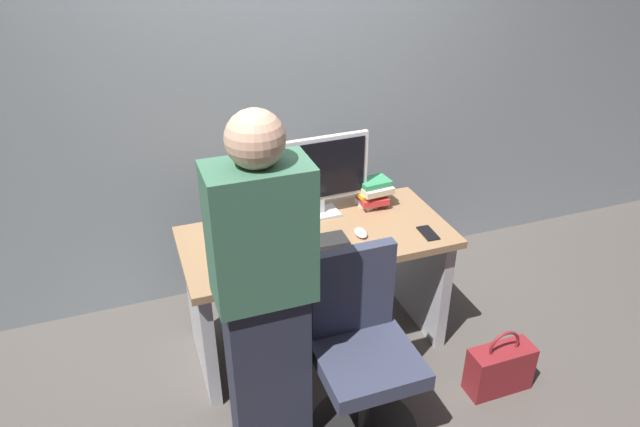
{
  "coord_description": "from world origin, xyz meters",
  "views": [
    {
      "loc": [
        -0.86,
        -2.43,
        2.29
      ],
      "look_at": [
        0.0,
        -0.05,
        0.87
      ],
      "focal_mm": 32.46,
      "sensor_mm": 36.0,
      "label": 1
    }
  ],
  "objects": [
    {
      "name": "ground_plane",
      "position": [
        0.0,
        0.0,
        0.0
      ],
      "size": [
        9.0,
        9.0,
        0.0
      ],
      "primitive_type": "plane",
      "color": "#4C4742"
    },
    {
      "name": "wall_back",
      "position": [
        0.0,
        0.76,
        1.5
      ],
      "size": [
        6.4,
        0.1,
        3.0
      ],
      "primitive_type": "cube",
      "color": "gray",
      "rests_on": "ground"
    },
    {
      "name": "desk",
      "position": [
        0.0,
        0.0,
        0.5
      ],
      "size": [
        1.4,
        0.66,
        0.72
      ],
      "color": "#93704C",
      "rests_on": "ground"
    },
    {
      "name": "office_chair",
      "position": [
        -0.01,
        -0.63,
        0.43
      ],
      "size": [
        0.52,
        0.52,
        0.94
      ],
      "color": "black",
      "rests_on": "ground"
    },
    {
      "name": "person_at_desk",
      "position": [
        -0.43,
        -0.57,
        0.84
      ],
      "size": [
        0.4,
        0.24,
        1.64
      ],
      "color": "#262838",
      "rests_on": "ground"
    },
    {
      "name": "monitor",
      "position": [
        0.09,
        0.19,
        0.98
      ],
      "size": [
        0.54,
        0.15,
        0.46
      ],
      "color": "silver",
      "rests_on": "desk"
    },
    {
      "name": "keyboard",
      "position": [
        -0.09,
        -0.09,
        0.73
      ],
      "size": [
        0.43,
        0.14,
        0.02
      ],
      "primitive_type": "cube",
      "rotation": [
        0.0,
        0.0,
        -0.02
      ],
      "color": "#262626",
      "rests_on": "desk"
    },
    {
      "name": "mouse",
      "position": [
        0.21,
        -0.09,
        0.74
      ],
      "size": [
        0.06,
        0.1,
        0.03
      ],
      "primitive_type": "ellipsoid",
      "color": "white",
      "rests_on": "desk"
    },
    {
      "name": "cup_near_keyboard",
      "position": [
        -0.49,
        -0.17,
        0.78
      ],
      "size": [
        0.06,
        0.06,
        0.1
      ],
      "primitive_type": "cylinder",
      "color": "#3372B2",
      "rests_on": "desk"
    },
    {
      "name": "cup_by_monitor",
      "position": [
        -0.48,
        0.16,
        0.77
      ],
      "size": [
        0.07,
        0.07,
        0.09
      ],
      "primitive_type": "cylinder",
      "color": "white",
      "rests_on": "desk"
    },
    {
      "name": "book_stack",
      "position": [
        0.41,
        0.19,
        0.8
      ],
      "size": [
        0.2,
        0.18,
        0.16
      ],
      "color": "white",
      "rests_on": "desk"
    },
    {
      "name": "cell_phone",
      "position": [
        0.55,
        -0.19,
        0.73
      ],
      "size": [
        0.08,
        0.15,
        0.01
      ],
      "primitive_type": "cube",
      "rotation": [
        0.0,
        0.0,
        -0.05
      ],
      "color": "black",
      "rests_on": "desk"
    },
    {
      "name": "handbag",
      "position": [
        0.77,
        -0.66,
        0.14
      ],
      "size": [
        0.34,
        0.14,
        0.38
      ],
      "color": "maroon",
      "rests_on": "ground"
    }
  ]
}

